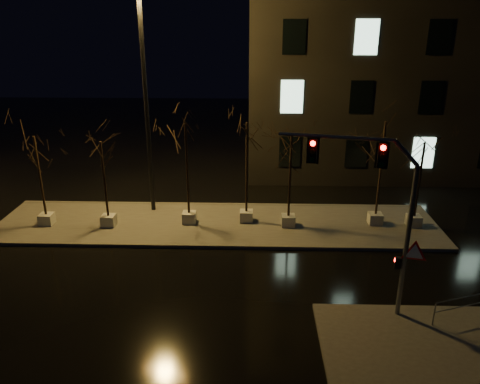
{
  "coord_description": "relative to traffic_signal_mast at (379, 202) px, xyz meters",
  "views": [
    {
      "loc": [
        1.8,
        -15.44,
        9.85
      ],
      "look_at": [
        1.24,
        3.34,
        2.8
      ],
      "focal_mm": 35.0,
      "sensor_mm": 36.0,
      "label": 1
    }
  ],
  "objects": [
    {
      "name": "sidewalk_corner",
      "position": [
        1.61,
        -2.22,
        -4.16
      ],
      "size": [
        7.0,
        5.0,
        0.15
      ],
      "primitive_type": "cube",
      "color": "#494641",
      "rests_on": "ground"
    },
    {
      "name": "guard_rail_a",
      "position": [
        2.93,
        -0.52,
        -3.5
      ],
      "size": [
        1.94,
        0.71,
        0.88
      ],
      "rotation": [
        0.0,
        0.0,
        0.34
      ],
      "color": "#5B5E63",
      "rests_on": "sidewalk_corner"
    },
    {
      "name": "ground",
      "position": [
        -5.89,
        1.28,
        -4.23
      ],
      "size": [
        90.0,
        90.0,
        0.0
      ],
      "primitive_type": "plane",
      "color": "black",
      "rests_on": "ground"
    },
    {
      "name": "median",
      "position": [
        -5.89,
        7.28,
        -4.16
      ],
      "size": [
        22.0,
        5.0,
        0.15
      ],
      "primitive_type": "cube",
      "color": "#494641",
      "rests_on": "ground"
    },
    {
      "name": "traffic_signal_mast",
      "position": [
        0.0,
        0.0,
        0.0
      ],
      "size": [
        4.97,
        1.23,
        6.21
      ],
      "rotation": [
        0.0,
        0.0,
        -0.22
      ],
      "color": "#5B5E63",
      "rests_on": "sidewalk_corner"
    },
    {
      "name": "tree_0",
      "position": [
        -14.34,
        6.83,
        -0.58
      ],
      "size": [
        1.8,
        1.8,
        4.61
      ],
      "color": "#A9A89D",
      "rests_on": "median"
    },
    {
      "name": "tree_1",
      "position": [
        -11.21,
        6.75,
        -0.75
      ],
      "size": [
        1.8,
        1.8,
        4.39
      ],
      "color": "#A9A89D",
      "rests_on": "median"
    },
    {
      "name": "tree_5",
      "position": [
        2.01,
        7.37,
        -0.04
      ],
      "size": [
        1.8,
        1.8,
        5.32
      ],
      "color": "#A9A89D",
      "rests_on": "median"
    },
    {
      "name": "building",
      "position": [
        8.11,
        19.28,
        3.27
      ],
      "size": [
        25.0,
        12.0,
        15.0
      ],
      "primitive_type": "cube",
      "color": "black",
      "rests_on": "ground"
    },
    {
      "name": "streetlight_main",
      "position": [
        -9.43,
        8.87,
        2.23
      ],
      "size": [
        2.71,
        0.99,
        10.94
      ],
      "rotation": [
        0.0,
        0.0,
        -0.26
      ],
      "color": "black",
      "rests_on": "median"
    },
    {
      "name": "tree_2",
      "position": [
        -7.28,
        7.24,
        -0.16
      ],
      "size": [
        1.8,
        1.8,
        5.17
      ],
      "color": "#A9A89D",
      "rests_on": "median"
    },
    {
      "name": "tree_6",
      "position": [
        3.86,
        7.18,
        -0.78
      ],
      "size": [
        1.8,
        1.8,
        4.35
      ],
      "color": "#A9A89D",
      "rests_on": "median"
    },
    {
      "name": "tree_4",
      "position": [
        -2.34,
        7.01,
        -0.4
      ],
      "size": [
        1.8,
        1.8,
        4.85
      ],
      "color": "#A9A89D",
      "rests_on": "median"
    },
    {
      "name": "tree_3",
      "position": [
        -4.41,
        7.5,
        -0.13
      ],
      "size": [
        1.8,
        1.8,
        5.2
      ],
      "color": "#A9A89D",
      "rests_on": "median"
    }
  ]
}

